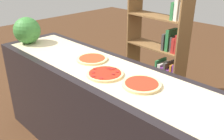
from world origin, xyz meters
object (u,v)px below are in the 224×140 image
object	(u,v)px
watermelon	(27,31)
pizza_plain_0	(92,59)
bookshelf	(163,52)
pizza_pepperoni_1	(105,74)
pizza_plain_2	(142,84)

from	to	relation	value
watermelon	pizza_plain_0	bearing A→B (deg)	10.76
pizza_plain_0	bookshelf	world-z (taller)	bookshelf
watermelon	pizza_pepperoni_1	bearing A→B (deg)	1.27
pizza_plain_2	bookshelf	xyz separation A→B (m)	(-0.64, 1.23, -0.24)
pizza_pepperoni_1	pizza_plain_0	bearing A→B (deg)	156.43
watermelon	bookshelf	xyz separation A→B (m)	(0.84, 1.32, -0.37)
pizza_pepperoni_1	pizza_plain_2	world-z (taller)	pizza_pepperoni_1
pizza_plain_2	bookshelf	world-z (taller)	bookshelf
pizza_plain_0	pizza_pepperoni_1	xyz separation A→B (m)	(0.31, -0.14, 0.00)
pizza_plain_0	bookshelf	distance (m)	1.19
pizza_plain_2	watermelon	size ratio (longest dim) A/B	1.01
pizza_plain_0	watermelon	distance (m)	0.88
bookshelf	pizza_plain_2	bearing A→B (deg)	-62.68
pizza_plain_0	watermelon	size ratio (longest dim) A/B	1.00
bookshelf	pizza_pepperoni_1	bearing A→B (deg)	-75.91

